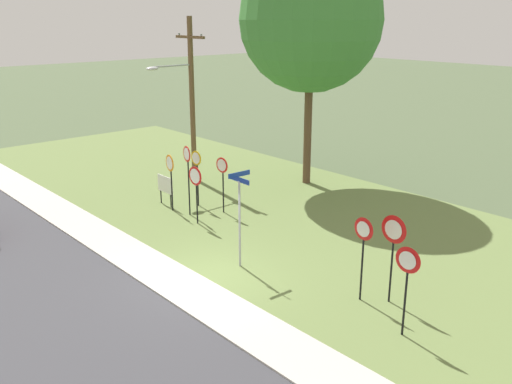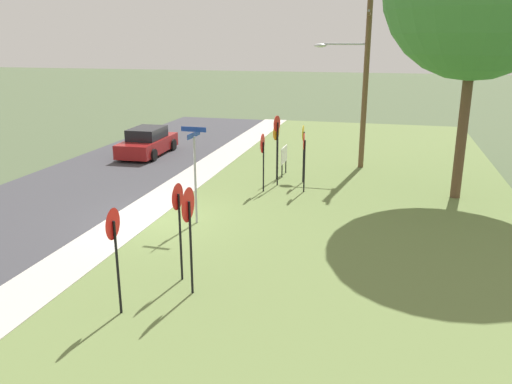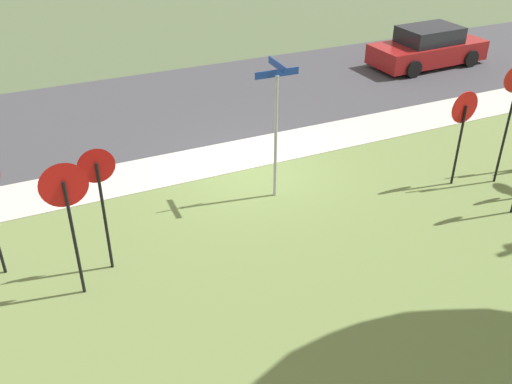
{
  "view_description": "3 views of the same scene",
  "coord_description": "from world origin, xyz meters",
  "px_view_note": "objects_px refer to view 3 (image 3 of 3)",
  "views": [
    {
      "loc": [
        12.48,
        -9.03,
        7.62
      ],
      "look_at": [
        -1.09,
        3.06,
        1.86
      ],
      "focal_mm": 39.2,
      "sensor_mm": 36.0,
      "label": 1
    },
    {
      "loc": [
        14.69,
        7.04,
        5.7
      ],
      "look_at": [
        1.09,
        3.57,
        1.52
      ],
      "focal_mm": 36.19,
      "sensor_mm": 36.0,
      "label": 2
    },
    {
      "loc": [
        5.11,
        11.38,
        6.75
      ],
      "look_at": [
        1.18,
        2.77,
        1.15
      ],
      "focal_mm": 40.64,
      "sensor_mm": 36.0,
      "label": 3
    }
  ],
  "objects_px": {
    "street_name_post": "(276,120)",
    "parked_hatchback_near": "(428,48)",
    "stop_sign_far_left": "(463,118)",
    "yield_sign_near_right": "(99,182)",
    "yield_sign_near_left": "(66,198)",
    "stop_sign_far_center": "(512,101)"
  },
  "relations": [
    {
      "from": "stop_sign_far_center",
      "to": "parked_hatchback_near",
      "type": "xyz_separation_m",
      "value": [
        -4.1,
        -7.6,
        -1.38
      ]
    },
    {
      "from": "parked_hatchback_near",
      "to": "street_name_post",
      "type": "bearing_deg",
      "value": 31.71
    },
    {
      "from": "stop_sign_far_left",
      "to": "parked_hatchback_near",
      "type": "xyz_separation_m",
      "value": [
        -5.09,
        -7.26,
        -1.02
      ]
    },
    {
      "from": "yield_sign_near_right",
      "to": "parked_hatchback_near",
      "type": "height_order",
      "value": "yield_sign_near_right"
    },
    {
      "from": "street_name_post",
      "to": "yield_sign_near_left",
      "type": "bearing_deg",
      "value": 21.06
    },
    {
      "from": "stop_sign_far_left",
      "to": "yield_sign_near_left",
      "type": "xyz_separation_m",
      "value": [
        8.51,
        0.35,
        0.28
      ]
    },
    {
      "from": "stop_sign_far_left",
      "to": "parked_hatchback_near",
      "type": "relative_size",
      "value": 0.53
    },
    {
      "from": "street_name_post",
      "to": "parked_hatchback_near",
      "type": "bearing_deg",
      "value": -144.29
    },
    {
      "from": "street_name_post",
      "to": "parked_hatchback_near",
      "type": "xyz_separation_m",
      "value": [
        -9.08,
        -6.05,
        -1.23
      ]
    },
    {
      "from": "stop_sign_far_center",
      "to": "yield_sign_near_right",
      "type": "distance_m",
      "value": 8.9
    },
    {
      "from": "stop_sign_far_left",
      "to": "parked_hatchback_near",
      "type": "distance_m",
      "value": 8.92
    },
    {
      "from": "stop_sign_far_left",
      "to": "parked_hatchback_near",
      "type": "bearing_deg",
      "value": -127.34
    },
    {
      "from": "stop_sign_far_center",
      "to": "street_name_post",
      "type": "height_order",
      "value": "street_name_post"
    },
    {
      "from": "stop_sign_far_left",
      "to": "yield_sign_near_right",
      "type": "xyz_separation_m",
      "value": [
        7.9,
        -0.15,
        0.17
      ]
    },
    {
      "from": "yield_sign_near_left",
      "to": "parked_hatchback_near",
      "type": "height_order",
      "value": "yield_sign_near_left"
    },
    {
      "from": "stop_sign_far_left",
      "to": "street_name_post",
      "type": "relative_size",
      "value": 0.73
    },
    {
      "from": "yield_sign_near_left",
      "to": "yield_sign_near_right",
      "type": "xyz_separation_m",
      "value": [
        -0.61,
        -0.5,
        -0.11
      ]
    },
    {
      "from": "yield_sign_near_right",
      "to": "yield_sign_near_left",
      "type": "bearing_deg",
      "value": 41.09
    },
    {
      "from": "stop_sign_far_center",
      "to": "yield_sign_near_left",
      "type": "bearing_deg",
      "value": 10.93
    },
    {
      "from": "stop_sign_far_center",
      "to": "street_name_post",
      "type": "distance_m",
      "value": 5.21
    },
    {
      "from": "yield_sign_near_right",
      "to": "parked_hatchback_near",
      "type": "relative_size",
      "value": 0.57
    },
    {
      "from": "stop_sign_far_center",
      "to": "yield_sign_near_left",
      "type": "distance_m",
      "value": 9.49
    }
  ]
}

